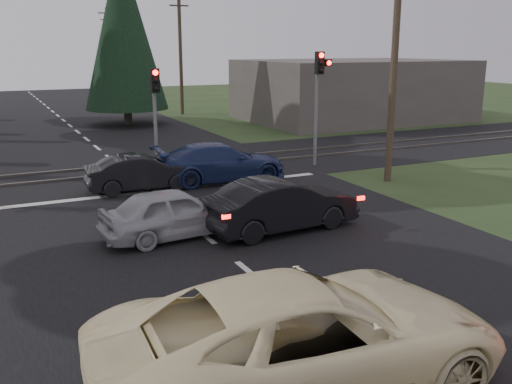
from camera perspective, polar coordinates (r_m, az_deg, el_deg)
ground at (r=12.77m, az=-0.43°, el=-8.22°), size 120.00×120.00×0.00m
road at (r=21.83m, az=-11.75°, el=1.10°), size 14.00×100.00×0.01m
rail_corridor at (r=23.73m, az=-12.94°, el=2.09°), size 120.00×8.00×0.01m
stop_line at (r=20.13m, az=-10.48°, el=0.06°), size 13.00×0.35×0.00m
rail_near at (r=22.96m, az=-12.49°, el=1.82°), size 120.00×0.12×0.10m
rail_far at (r=24.48m, az=-13.38°, el=2.55°), size 120.00×0.12×0.10m
traffic_signal_right at (r=23.80m, az=6.34°, el=10.46°), size 0.68×0.48×4.70m
traffic_signal_center at (r=22.28m, az=-10.03°, el=8.75°), size 0.32×0.48×4.10m
utility_pole_near at (r=21.47m, az=13.72°, el=13.50°), size 1.80×0.26×9.00m
utility_pole_mid at (r=42.86m, az=-7.57°, el=14.02°), size 1.80×0.26×9.00m
utility_pole_far at (r=67.04m, az=-14.54°, el=13.79°), size 1.80×0.26×9.00m
conifer_tree at (r=37.66m, az=-13.14°, el=15.67°), size 5.20×5.20×11.00m
building_right at (r=40.08m, az=9.56°, el=10.03°), size 14.00×10.00×4.00m
cream_coupe at (r=8.50m, az=4.73°, el=-14.18°), size 6.24×3.09×1.70m
dark_hatchback at (r=15.52m, az=2.52°, el=-1.32°), size 4.44×1.88×1.42m
silver_car at (r=15.12m, az=-8.15°, el=-2.08°), size 4.00×1.90×1.32m
blue_sedan at (r=21.23m, az=-3.59°, el=2.96°), size 5.04×2.31×1.43m
dark_car_far at (r=20.25m, az=-11.35°, el=1.90°), size 3.86×1.45×1.26m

